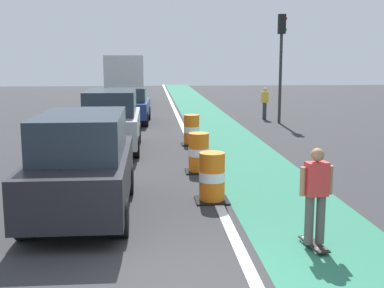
% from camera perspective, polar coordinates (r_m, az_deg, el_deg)
% --- Properties ---
extents(ground_plane, '(100.00, 100.00, 0.00)m').
position_cam_1_polar(ground_plane, '(7.38, -0.07, -15.48)').
color(ground_plane, '#2D2D30').
extents(bike_lane_strip, '(2.50, 80.00, 0.01)m').
position_cam_1_polar(bike_lane_strip, '(19.15, 4.25, 0.23)').
color(bike_lane_strip, '#286B51').
rests_on(bike_lane_strip, ground).
extents(lane_divider_stripe, '(0.20, 80.00, 0.01)m').
position_cam_1_polar(lane_divider_stripe, '(18.97, -0.23, 0.18)').
color(lane_divider_stripe, silver).
rests_on(lane_divider_stripe, ground).
extents(skateboarder_on_lane, '(0.57, 0.82, 1.69)m').
position_cam_1_polar(skateboarder_on_lane, '(8.64, 13.64, -5.54)').
color(skateboarder_on_lane, black).
rests_on(skateboarder_on_lane, ground).
extents(parked_suv_nearest, '(1.93, 4.60, 2.04)m').
position_cam_1_polar(parked_suv_nearest, '(10.45, -12.14, -2.14)').
color(parked_suv_nearest, black).
rests_on(parked_suv_nearest, ground).
extents(parked_suv_second, '(1.94, 4.61, 2.04)m').
position_cam_1_polar(parked_suv_second, '(17.54, -8.98, 2.68)').
color(parked_suv_second, '#9EA0A5').
rests_on(parked_suv_second, ground).
extents(parked_sedan_third, '(2.04, 4.17, 1.70)m').
position_cam_1_polar(parked_sedan_third, '(24.71, -7.02, 4.26)').
color(parked_sedan_third, navy).
rests_on(parked_sedan_third, ground).
extents(traffic_barrel_front, '(0.73, 0.73, 1.09)m').
position_cam_1_polar(traffic_barrel_front, '(11.20, 2.25, -3.78)').
color(traffic_barrel_front, orange).
rests_on(traffic_barrel_front, ground).
extents(traffic_barrel_mid, '(0.73, 0.73, 1.09)m').
position_cam_1_polar(traffic_barrel_mid, '(14.03, 0.75, -1.02)').
color(traffic_barrel_mid, orange).
rests_on(traffic_barrel_mid, ground).
extents(traffic_barrel_back, '(0.73, 0.73, 1.09)m').
position_cam_1_polar(traffic_barrel_back, '(18.42, -0.05, 1.55)').
color(traffic_barrel_back, orange).
rests_on(traffic_barrel_back, ground).
extents(delivery_truck_down_block, '(2.52, 7.66, 3.23)m').
position_cam_1_polar(delivery_truck_down_block, '(33.84, -7.48, 7.42)').
color(delivery_truck_down_block, beige).
rests_on(delivery_truck_down_block, ground).
extents(traffic_light_corner, '(0.41, 0.32, 5.10)m').
position_cam_1_polar(traffic_light_corner, '(24.72, 9.93, 10.38)').
color(traffic_light_corner, '#2D2D2D').
rests_on(traffic_light_corner, ground).
extents(pedestrian_crossing, '(0.34, 0.20, 1.61)m').
position_cam_1_polar(pedestrian_crossing, '(26.20, 8.11, 4.61)').
color(pedestrian_crossing, '#33333D').
rests_on(pedestrian_crossing, ground).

